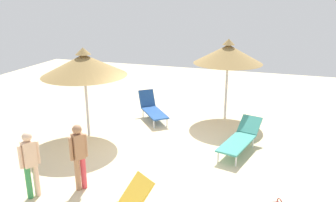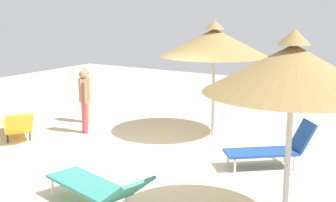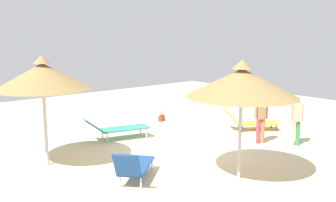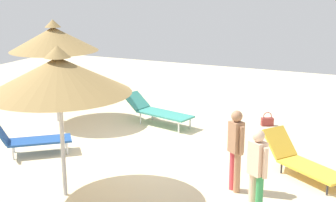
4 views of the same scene
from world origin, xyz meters
TOP-DOWN VIEW (x-y plane):
  - ground at (0.00, 0.00)m, footprint 24.00×24.00m
  - parasol_umbrella_near_left at (-1.46, -3.67)m, footprint 2.50×2.50m
  - parasol_umbrella_back at (2.54, -0.51)m, footprint 2.68×2.68m
  - lounge_chair_far_left at (-2.36, -0.88)m, footprint 1.14×2.26m
  - lounge_chair_far_right at (1.09, -2.61)m, footprint 1.60×1.75m
  - person_standing_edge at (1.87, 3.06)m, footprint 0.33×0.41m
  - person_standing_center at (1.00, 2.43)m, footprint 0.32×0.37m

SIDE VIEW (x-z plane):
  - ground at x=0.00m, z-range -0.10..0.00m
  - lounge_chair_far_left at x=-2.36m, z-range 0.01..0.81m
  - lounge_chair_far_right at x=1.09m, z-range -0.06..0.89m
  - person_standing_edge at x=1.87m, z-range 0.11..1.71m
  - person_standing_center at x=1.00m, z-range 0.11..1.75m
  - parasol_umbrella_back at x=2.54m, z-range 0.91..3.83m
  - parasol_umbrella_near_left at x=-1.46m, z-range 0.93..3.90m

